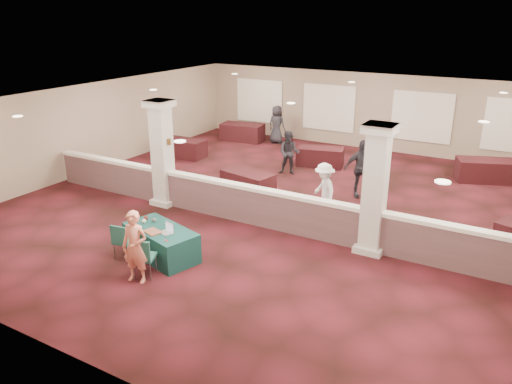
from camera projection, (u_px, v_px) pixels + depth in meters
The scene contains 31 objects.
ground at pixel (288, 209), 15.04m from camera, with size 16.00×16.00×0.00m, color #4C131B.
wall_back at pixel (373, 112), 21.01m from camera, with size 16.00×0.04×3.20m, color gray.
wall_front at pixel (69, 278), 7.97m from camera, with size 16.00×0.04×3.20m, color gray.
wall_left at pixel (93, 127), 18.23m from camera, with size 0.04×16.00×3.20m, color gray.
ceiling at pixel (291, 103), 13.94m from camera, with size 16.00×16.00×0.02m, color silver.
partition_wall at pixel (264, 207), 13.62m from camera, with size 15.60×0.28×1.10m.
column_left at pixel (162, 152), 14.89m from camera, with size 0.72×0.72×3.20m.
column_right at pixel (375, 189), 11.86m from camera, with size 0.72×0.72×3.20m.
sconce_left at pixel (154, 139), 14.90m from camera, with size 0.12×0.12×0.18m.
sconce_right at pixel (169, 142), 14.64m from camera, with size 0.12×0.12×0.18m.
near_table at pixel (161, 243), 12.00m from camera, with size 1.91×0.95×0.73m, color #0F3A34.
conf_chair_main at pixel (142, 255), 10.97m from camera, with size 0.62×0.62×0.95m.
conf_chair_side at pixel (122, 239), 11.81m from camera, with size 0.52×0.52×0.90m.
woman at pixel (135, 247), 10.76m from camera, with size 0.59×0.39×1.64m, color #FF886E.
far_table_front_left at pixel (184, 148), 20.28m from camera, with size 1.76×0.88×0.72m, color black.
far_table_front_center at pixel (248, 182), 16.24m from camera, with size 1.74×0.87×0.71m, color black.
far_table_back_left at pixel (242, 132), 22.81m from camera, with size 1.90×0.95×0.77m, color black.
far_table_back_center at pixel (320, 157), 19.11m from camera, with size 1.74×0.87×0.71m, color black.
far_table_back_right at pixel (485, 170), 17.36m from camera, with size 1.89×0.95×0.77m, color black.
attendee_a at pixel (289, 153), 17.96m from camera, with size 0.76×0.42×1.59m, color black.
attendee_b at pixel (324, 190), 14.25m from camera, with size 1.02×0.47×1.59m, color silver.
attendee_c at pixel (361, 169), 15.73m from camera, with size 1.09×0.52×1.86m, color black.
attendee_d at pixel (277, 124), 22.23m from camera, with size 0.83×0.45×1.68m, color black.
laptop_base at pixel (166, 233), 11.64m from camera, with size 0.33×0.23×0.02m, color #B9B8BD.
laptop_screen at pixel (170, 227), 11.67m from camera, with size 0.33×0.01×0.22m, color #B9B8BD.
screen_glow at pixel (169, 227), 11.67m from camera, with size 0.30×0.00×0.19m, color #ADB9D0.
knitting at pixel (152, 232), 11.67m from camera, with size 0.40×0.30×0.03m, color #CA5520.
yarn_cream at pixel (144, 221), 12.16m from camera, with size 0.11×0.11×0.11m, color beige.
yarn_red at pixel (146, 218), 12.37m from camera, with size 0.10×0.10×0.10m, color #5E1217.
yarn_grey at pixel (154, 220), 12.24m from camera, with size 0.10×0.10×0.10m, color #4C4B50.
scissors at pixel (166, 240), 11.25m from camera, with size 0.12×0.03×0.01m, color red.
Camera 1 is at (6.09, -12.60, 5.62)m, focal length 35.00 mm.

